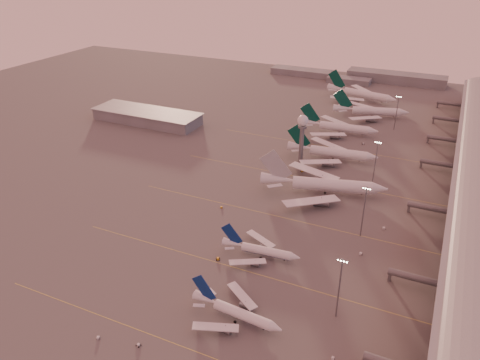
% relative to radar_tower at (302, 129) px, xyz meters
% --- Properties ---
extents(ground, '(700.00, 700.00, 0.00)m').
position_rel_radar_tower_xyz_m(ground, '(-5.00, -120.00, -20.95)').
color(ground, '#4F4D4D').
rests_on(ground, ground).
extents(taxiway_markings, '(180.00, 185.25, 0.02)m').
position_rel_radar_tower_xyz_m(taxiway_markings, '(25.00, -64.00, -20.94)').
color(taxiway_markings, '#D6C24B').
rests_on(taxiway_markings, ground).
extents(hangar, '(82.00, 27.00, 8.50)m').
position_rel_radar_tower_xyz_m(hangar, '(-125.00, 20.00, -16.63)').
color(hangar, slate).
rests_on(hangar, ground).
extents(radar_tower, '(6.40, 6.40, 31.10)m').
position_rel_radar_tower_xyz_m(radar_tower, '(0.00, 0.00, 0.00)').
color(radar_tower, slate).
rests_on(radar_tower, ground).
extents(mast_a, '(3.60, 0.56, 25.00)m').
position_rel_radar_tower_xyz_m(mast_a, '(53.00, -120.00, -7.21)').
color(mast_a, slate).
rests_on(mast_a, ground).
extents(mast_b, '(3.60, 0.56, 25.00)m').
position_rel_radar_tower_xyz_m(mast_b, '(50.00, -65.00, -7.21)').
color(mast_b, slate).
rests_on(mast_b, ground).
extents(mast_c, '(3.60, 0.56, 25.00)m').
position_rel_radar_tower_xyz_m(mast_c, '(45.00, -10.00, -7.21)').
color(mast_c, slate).
rests_on(mast_c, ground).
extents(mast_d, '(3.60, 0.56, 25.00)m').
position_rel_radar_tower_xyz_m(mast_d, '(43.00, 80.00, -7.21)').
color(mast_d, slate).
rests_on(mast_d, ground).
extents(distant_horizon, '(165.00, 37.50, 9.00)m').
position_rel_radar_tower_xyz_m(distant_horizon, '(-2.38, 205.14, -17.06)').
color(distant_horizon, slate).
rests_on(distant_horizon, ground).
extents(narrowbody_near, '(35.86, 28.54, 14.01)m').
position_rel_radar_tower_xyz_m(narrowbody_near, '(21.72, -136.45, -18.11)').
color(narrowbody_near, white).
rests_on(narrowbody_near, ground).
extents(narrowbody_mid, '(34.68, 27.59, 13.55)m').
position_rel_radar_tower_xyz_m(narrowbody_mid, '(15.11, -98.65, -18.21)').
color(narrowbody_mid, white).
rests_on(narrowbody_mid, ground).
extents(widebody_white, '(65.26, 51.64, 23.45)m').
position_rel_radar_tower_xyz_m(widebody_white, '(23.70, -33.74, -16.88)').
color(widebody_white, white).
rests_on(widebody_white, ground).
extents(greentail_a, '(55.50, 44.61, 20.18)m').
position_rel_radar_tower_xyz_m(greentail_a, '(16.38, 11.37, -17.39)').
color(greentail_a, white).
rests_on(greentail_a, ground).
extents(greentail_b, '(54.66, 44.02, 19.85)m').
position_rel_radar_tower_xyz_m(greentail_b, '(9.03, 56.15, -17.44)').
color(greentail_b, white).
rests_on(greentail_b, ground).
extents(greentail_c, '(55.81, 44.51, 20.68)m').
position_rel_radar_tower_xyz_m(greentail_c, '(22.47, 100.18, -17.30)').
color(greentail_c, white).
rests_on(greentail_c, ground).
extents(greentail_d, '(61.27, 48.98, 22.54)m').
position_rel_radar_tower_xyz_m(greentail_d, '(6.78, 140.16, -16.97)').
color(greentail_d, white).
rests_on(greentail_d, ground).
extents(gsv_truck_a, '(5.08, 3.20, 1.93)m').
position_rel_radar_tower_xyz_m(gsv_truck_a, '(-16.02, -163.83, -19.96)').
color(gsv_truck_a, silver).
rests_on(gsv_truck_a, ground).
extents(gsv_tug_near, '(2.19, 3.20, 0.85)m').
position_rel_radar_tower_xyz_m(gsv_tug_near, '(-2.28, -160.89, -20.51)').
color(gsv_tug_near, silver).
rests_on(gsv_tug_near, ground).
extents(gsv_catering_a, '(4.37, 2.15, 3.55)m').
position_rel_radar_tower_xyz_m(gsv_catering_a, '(57.24, -139.37, -19.17)').
color(gsv_catering_a, silver).
rests_on(gsv_catering_a, ground).
extents(gsv_tug_mid, '(3.63, 4.17, 1.02)m').
position_rel_radar_tower_xyz_m(gsv_tug_mid, '(-0.12, -108.30, -20.42)').
color(gsv_tug_mid, gold).
rests_on(gsv_tug_mid, ground).
extents(gsv_truck_b, '(5.50, 2.13, 2.22)m').
position_rel_radar_tower_xyz_m(gsv_truck_b, '(53.66, -79.58, -19.82)').
color(gsv_truck_b, silver).
rests_on(gsv_truck_b, ground).
extents(gsv_truck_c, '(5.25, 4.09, 2.03)m').
position_rel_radar_tower_xyz_m(gsv_truck_c, '(-17.81, -69.37, -19.91)').
color(gsv_truck_c, gold).
rests_on(gsv_truck_c, ground).
extents(gsv_catering_b, '(5.80, 3.54, 4.43)m').
position_rel_radar_tower_xyz_m(gsv_catering_b, '(58.90, -55.18, -18.74)').
color(gsv_catering_b, silver).
rests_on(gsv_catering_b, ground).
extents(gsv_tug_far, '(3.41, 3.59, 0.89)m').
position_rel_radar_tower_xyz_m(gsv_tug_far, '(5.47, -13.14, -20.49)').
color(gsv_tug_far, gold).
rests_on(gsv_tug_far, ground).
extents(gsv_truck_d, '(2.84, 5.75, 2.22)m').
position_rel_radar_tower_xyz_m(gsv_truck_d, '(-17.82, 0.38, -19.82)').
color(gsv_truck_d, silver).
rests_on(gsv_truck_d, ground).
extents(gsv_tug_hangar, '(3.73, 3.16, 0.92)m').
position_rel_radar_tower_xyz_m(gsv_tug_hangar, '(28.83, 43.45, -20.48)').
color(gsv_tug_hangar, silver).
rests_on(gsv_tug_hangar, ground).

